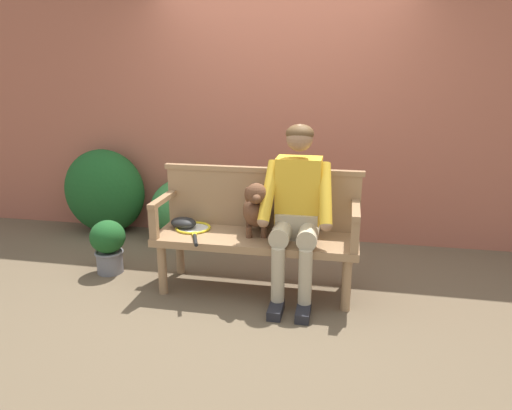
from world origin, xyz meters
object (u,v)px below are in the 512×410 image
object	(u,v)px
garden_bench	(256,243)
potted_plant	(108,244)
person_seated	(297,205)
tennis_racket	(193,229)
baseball_glove	(183,223)
dog_on_bench	(256,208)

from	to	relation	value
garden_bench	potted_plant	world-z (taller)	potted_plant
person_seated	potted_plant	world-z (taller)	person_seated
garden_bench	potted_plant	bearing A→B (deg)	175.98
tennis_racket	potted_plant	world-z (taller)	tennis_racket
baseball_glove	tennis_racket	bearing A→B (deg)	-4.58
dog_on_bench	baseball_glove	world-z (taller)	dog_on_bench
person_seated	dog_on_bench	distance (m)	0.32
baseball_glove	potted_plant	size ratio (longest dim) A/B	0.46
potted_plant	tennis_racket	bearing A→B (deg)	-4.36
dog_on_bench	baseball_glove	bearing A→B (deg)	175.36
garden_bench	baseball_glove	size ratio (longest dim) A/B	7.23
dog_on_bench	baseball_glove	size ratio (longest dim) A/B	2.03
tennis_racket	baseball_glove	bearing A→B (deg)	161.61
person_seated	baseball_glove	bearing A→B (deg)	175.16
garden_bench	dog_on_bench	distance (m)	0.29
tennis_racket	dog_on_bench	bearing A→B (deg)	-2.07
person_seated	baseball_glove	xyz separation A→B (m)	(-0.94, 0.08, -0.22)
person_seated	baseball_glove	distance (m)	0.97
garden_bench	dog_on_bench	xyz separation A→B (m)	(-0.00, 0.01, 0.28)
person_seated	baseball_glove	size ratio (longest dim) A/B	6.08
dog_on_bench	baseball_glove	xyz separation A→B (m)	(-0.62, 0.05, -0.18)
tennis_racket	baseball_glove	xyz separation A→B (m)	(-0.09, 0.03, 0.04)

